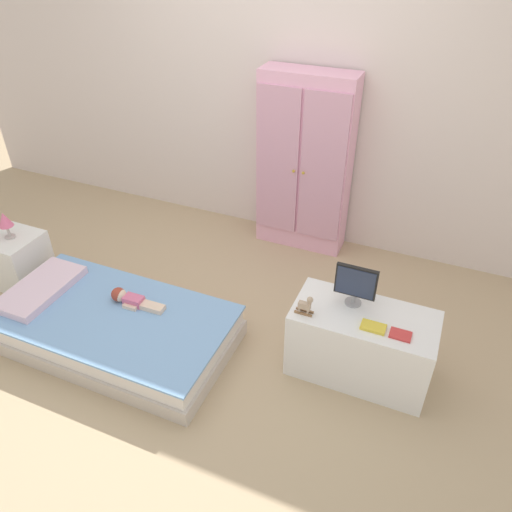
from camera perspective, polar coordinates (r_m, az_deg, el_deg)
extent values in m
cube|color=tan|center=(3.48, -7.44, -9.00)|extent=(10.00, 10.00, 0.02)
cube|color=silver|center=(4.06, 2.57, 20.19)|extent=(6.40, 0.05, 2.70)
cube|color=beige|center=(3.49, -15.96, -8.74)|extent=(1.57, 0.84, 0.11)
cube|color=silver|center=(3.42, -16.26, -7.35)|extent=(1.53, 0.80, 0.12)
cube|color=#7AA8DB|center=(3.37, -16.45, -6.52)|extent=(1.56, 0.83, 0.02)
cube|color=silver|center=(3.70, -23.74, -3.44)|extent=(0.32, 0.60, 0.06)
cube|color=#D6668E|center=(3.38, -14.03, -5.04)|extent=(0.13, 0.08, 0.06)
cube|color=beige|center=(3.33, -11.75, -5.65)|extent=(0.16, 0.04, 0.04)
cube|color=beige|center=(3.31, -12.07, -6.03)|extent=(0.16, 0.04, 0.04)
cube|color=beige|center=(3.43, -13.51, -4.73)|extent=(0.10, 0.03, 0.03)
cube|color=beige|center=(3.36, -14.48, -5.80)|extent=(0.10, 0.03, 0.03)
sphere|color=beige|center=(3.43, -15.53, -4.40)|extent=(0.09, 0.09, 0.09)
sphere|color=#9E3D2D|center=(3.43, -15.69, -4.32)|extent=(0.10, 0.10, 0.10)
cube|color=white|center=(4.19, -25.90, -0.40)|extent=(0.37, 0.37, 0.41)
cylinder|color=#B7B2AD|center=(4.08, -26.65, 2.01)|extent=(0.08, 0.08, 0.01)
cylinder|color=#B7B2AD|center=(4.06, -26.84, 2.61)|extent=(0.02, 0.02, 0.09)
cone|color=#E0668E|center=(4.01, -27.21, 3.79)|extent=(0.10, 0.10, 0.11)
cube|color=#EFADCC|center=(4.03, 5.68, 10.56)|extent=(0.74, 0.25, 1.47)
cube|color=#D298B3|center=(3.95, 2.49, 10.76)|extent=(0.35, 0.02, 1.20)
cube|color=#D298B3|center=(3.85, 7.70, 9.79)|extent=(0.35, 0.02, 1.20)
sphere|color=gold|center=(3.90, 4.38, 9.80)|extent=(0.02, 0.02, 0.02)
sphere|color=gold|center=(3.88, 5.51, 9.58)|extent=(0.02, 0.02, 0.02)
cube|color=white|center=(3.11, 12.07, -9.93)|extent=(0.84, 0.42, 0.47)
cylinder|color=#99999E|center=(3.01, 11.20, -5.30)|extent=(0.10, 0.10, 0.01)
cylinder|color=#99999E|center=(2.99, 11.26, -4.86)|extent=(0.02, 0.02, 0.05)
cube|color=black|center=(2.91, 11.55, -2.94)|extent=(0.25, 0.02, 0.21)
cube|color=#28334C|center=(2.90, 11.48, -3.10)|extent=(0.23, 0.01, 0.19)
cube|color=#8E6642|center=(2.91, 5.69, -6.31)|extent=(0.11, 0.01, 0.01)
cube|color=#8E6642|center=(2.89, 5.49, -6.69)|extent=(0.11, 0.01, 0.01)
cube|color=tan|center=(2.87, 5.65, -5.74)|extent=(0.07, 0.03, 0.04)
cylinder|color=tan|center=(2.89, 6.15, -6.22)|extent=(0.01, 0.01, 0.03)
cylinder|color=tan|center=(2.88, 6.02, -6.49)|extent=(0.01, 0.01, 0.03)
cylinder|color=tan|center=(2.90, 5.21, -5.97)|extent=(0.01, 0.01, 0.03)
cylinder|color=tan|center=(2.89, 5.06, -6.24)|extent=(0.01, 0.01, 0.03)
cylinder|color=tan|center=(2.84, 6.27, -5.42)|extent=(0.02, 0.02, 0.02)
sphere|color=tan|center=(2.83, 6.30, -5.08)|extent=(0.04, 0.04, 0.04)
cube|color=gold|center=(2.87, 13.47, -8.02)|extent=(0.14, 0.08, 0.02)
cube|color=#CC3838|center=(2.86, 16.44, -8.77)|extent=(0.12, 0.09, 0.01)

